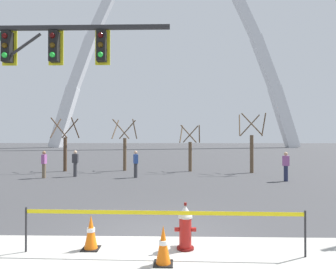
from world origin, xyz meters
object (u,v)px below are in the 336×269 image
fire_hydrant (185,227)px  monument_arch (173,53)px  traffic_cone_by_hydrant (91,233)px  pedestrian_walking_left (136,164)px  pedestrian_near_trees (44,164)px  traffic_cone_mid_sidewalk (163,245)px  pedestrian_standing_center (75,163)px  pedestrian_walking_right (286,166)px  traffic_signal_gantry (19,73)px

fire_hydrant → monument_arch: (-0.73, 64.81, 22.23)m
fire_hydrant → traffic_cone_by_hydrant: 2.01m
pedestrian_walking_left → pedestrian_near_trees: 5.35m
traffic_cone_mid_sidewalk → pedestrian_standing_center: size_ratio=0.46×
traffic_cone_by_hydrant → pedestrian_walking_left: 11.33m
fire_hydrant → pedestrian_near_trees: 13.46m
pedestrian_walking_left → pedestrian_near_trees: (-5.34, -0.35, 0.00)m
traffic_cone_by_hydrant → pedestrian_near_trees: bearing=118.2°
fire_hydrant → traffic_cone_mid_sidewalk: fire_hydrant is taller
traffic_cone_by_hydrant → pedestrian_standing_center: (-4.28, 11.67, 0.46)m
monument_arch → pedestrian_walking_left: size_ratio=37.40×
monument_arch → pedestrian_walking_left: 57.88m
monument_arch → pedestrian_standing_center: size_ratio=37.40×
pedestrian_walking_right → traffic_signal_gantry: bearing=-144.1°
traffic_cone_by_hydrant → pedestrian_walking_right: size_ratio=0.46×
traffic_signal_gantry → pedestrian_near_trees: (-3.07, 8.62, -3.45)m
traffic_signal_gantry → fire_hydrant: bearing=-25.3°
fire_hydrant → traffic_signal_gantry: bearing=154.7°
traffic_cone_mid_sidewalk → pedestrian_near_trees: pedestrian_near_trees is taller
monument_arch → pedestrian_near_trees: size_ratio=37.40×
traffic_signal_gantry → pedestrian_standing_center: size_ratio=4.04×
fire_hydrant → pedestrian_near_trees: (-7.89, 10.90, 0.35)m
pedestrian_near_trees → pedestrian_walking_right: bearing=-3.9°
pedestrian_near_trees → monument_arch: bearing=82.4°
traffic_cone_by_hydrant → traffic_signal_gantry: size_ratio=0.11×
traffic_cone_by_hydrant → pedestrian_walking_left: (-0.55, 11.31, 0.46)m
traffic_signal_gantry → pedestrian_walking_left: 9.88m
pedestrian_walking_left → pedestrian_standing_center: 3.75m
traffic_cone_by_hydrant → fire_hydrant: bearing=1.8°
traffic_cone_mid_sidewalk → pedestrian_near_trees: bearing=122.5°
fire_hydrant → monument_arch: size_ratio=0.02×
fire_hydrant → traffic_signal_gantry: (-4.82, 2.28, 3.80)m
traffic_cone_mid_sidewalk → traffic_signal_gantry: traffic_signal_gantry is taller
pedestrian_walking_right → pedestrian_near_trees: (-13.69, 0.93, 0.00)m
traffic_cone_by_hydrant → pedestrian_standing_center: size_ratio=0.46×
pedestrian_standing_center → pedestrian_walking_right: (12.09, -1.64, 0.00)m
pedestrian_walking_left → pedestrian_standing_center: bearing=174.4°
monument_arch → pedestrian_walking_left: bearing=-92.0°
pedestrian_standing_center → traffic_cone_mid_sidewalk: bearing=-64.7°
fire_hydrant → pedestrian_near_trees: pedestrian_near_trees is taller
pedestrian_walking_left → fire_hydrant: bearing=-77.2°
fire_hydrant → pedestrian_walking_left: size_ratio=0.62×
traffic_cone_mid_sidewalk → pedestrian_walking_right: (6.24, 10.75, 0.46)m
pedestrian_walking_right → pedestrian_near_trees: size_ratio=1.00×
traffic_cone_mid_sidewalk → pedestrian_near_trees: (-7.45, 11.68, 0.46)m
pedestrian_walking_left → traffic_cone_by_hydrant: bearing=-87.2°
pedestrian_standing_center → fire_hydrant: bearing=-61.6°
traffic_signal_gantry → pedestrian_walking_left: (2.27, 8.97, -3.45)m
pedestrian_standing_center → traffic_signal_gantry: bearing=-81.1°
fire_hydrant → pedestrian_walking_left: 11.54m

